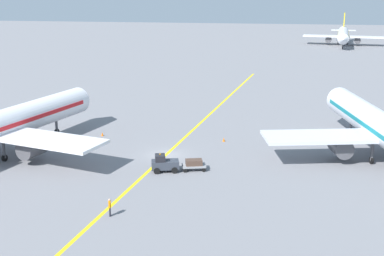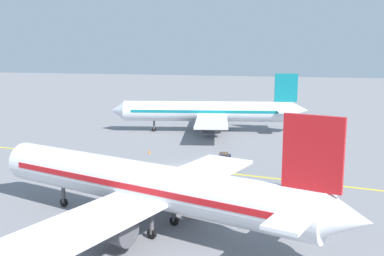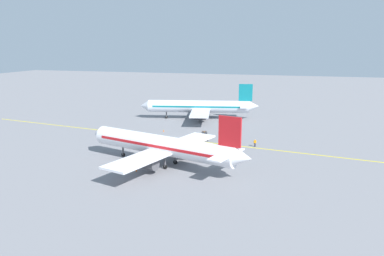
{
  "view_description": "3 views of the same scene",
  "coord_description": "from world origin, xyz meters",
  "px_view_note": "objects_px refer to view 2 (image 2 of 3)",
  "views": [
    {
      "loc": [
        12.02,
        -60.38,
        20.6
      ],
      "look_at": [
        2.94,
        1.91,
        3.0
      ],
      "focal_mm": 50.0,
      "sensor_mm": 36.0,
      "label": 1
    },
    {
      "loc": [
        -52.69,
        -15.96,
        14.74
      ],
      "look_at": [
        5.64,
        -0.01,
        4.16
      ],
      "focal_mm": 42.0,
      "sensor_mm": 36.0,
      "label": 2
    },
    {
      "loc": [
        -81.36,
        -26.67,
        21.81
      ],
      "look_at": [
        -4.2,
        -4.12,
        3.9
      ],
      "focal_mm": 35.0,
      "sensor_mm": 36.0,
      "label": 3
    }
  ],
  "objects_px": {
    "baggage_tug_dark": "(225,162)",
    "traffic_cone_by_wingtip": "(149,152)",
    "airplane_at_gate": "(148,185)",
    "airplane_adjacent_stand": "(209,112)",
    "traffic_cone_mid_apron": "(94,184)",
    "ground_crew_worker": "(327,174)",
    "baggage_cart_trailing": "(224,157)",
    "traffic_cone_near_nose": "(85,243)"
  },
  "relations": [
    {
      "from": "baggage_tug_dark",
      "to": "traffic_cone_near_nose",
      "type": "bearing_deg",
      "value": 166.44
    },
    {
      "from": "airplane_at_gate",
      "to": "baggage_tug_dark",
      "type": "bearing_deg",
      "value": -7.28
    },
    {
      "from": "ground_crew_worker",
      "to": "airplane_at_gate",
      "type": "bearing_deg",
      "value": 140.27
    },
    {
      "from": "baggage_tug_dark",
      "to": "airplane_at_gate",
      "type": "bearing_deg",
      "value": 172.72
    },
    {
      "from": "baggage_cart_trailing",
      "to": "airplane_adjacent_stand",
      "type": "bearing_deg",
      "value": 18.17
    },
    {
      "from": "baggage_tug_dark",
      "to": "traffic_cone_by_wingtip",
      "type": "bearing_deg",
      "value": 65.63
    },
    {
      "from": "airplane_at_gate",
      "to": "traffic_cone_mid_apron",
      "type": "relative_size",
      "value": 63.41
    },
    {
      "from": "airplane_at_gate",
      "to": "ground_crew_worker",
      "type": "bearing_deg",
      "value": -39.73
    },
    {
      "from": "airplane_at_gate",
      "to": "baggage_tug_dark",
      "type": "height_order",
      "value": "airplane_at_gate"
    },
    {
      "from": "traffic_cone_by_wingtip",
      "to": "ground_crew_worker",
      "type": "bearing_deg",
      "value": -108.5
    },
    {
      "from": "airplane_adjacent_stand",
      "to": "traffic_cone_by_wingtip",
      "type": "height_order",
      "value": "airplane_adjacent_stand"
    },
    {
      "from": "airplane_adjacent_stand",
      "to": "baggage_tug_dark",
      "type": "distance_m",
      "value": 25.78
    },
    {
      "from": "traffic_cone_mid_apron",
      "to": "baggage_cart_trailing",
      "type": "bearing_deg",
      "value": -39.18
    },
    {
      "from": "baggage_tug_dark",
      "to": "traffic_cone_by_wingtip",
      "type": "xyz_separation_m",
      "value": [
        5.54,
        12.23,
        -0.63
      ]
    },
    {
      "from": "traffic_cone_near_nose",
      "to": "traffic_cone_mid_apron",
      "type": "relative_size",
      "value": 1.0
    },
    {
      "from": "baggage_tug_dark",
      "to": "baggage_cart_trailing",
      "type": "bearing_deg",
      "value": 14.42
    },
    {
      "from": "traffic_cone_mid_apron",
      "to": "airplane_adjacent_stand",
      "type": "bearing_deg",
      "value": -7.45
    },
    {
      "from": "airplane_at_gate",
      "to": "baggage_cart_trailing",
      "type": "relative_size",
      "value": 12.17
    },
    {
      "from": "airplane_adjacent_stand",
      "to": "baggage_cart_trailing",
      "type": "distance_m",
      "value": 22.53
    },
    {
      "from": "baggage_tug_dark",
      "to": "traffic_cone_by_wingtip",
      "type": "distance_m",
      "value": 13.44
    },
    {
      "from": "baggage_cart_trailing",
      "to": "traffic_cone_by_wingtip",
      "type": "relative_size",
      "value": 5.21
    },
    {
      "from": "airplane_adjacent_stand",
      "to": "traffic_cone_mid_apron",
      "type": "height_order",
      "value": "airplane_adjacent_stand"
    },
    {
      "from": "traffic_cone_by_wingtip",
      "to": "baggage_cart_trailing",
      "type": "bearing_deg",
      "value": -101.62
    },
    {
      "from": "baggage_tug_dark",
      "to": "ground_crew_worker",
      "type": "xyz_separation_m",
      "value": [
        -2.6,
        -12.09,
        0.01
      ]
    },
    {
      "from": "traffic_cone_near_nose",
      "to": "baggage_cart_trailing",
      "type": "bearing_deg",
      "value": -10.45
    },
    {
      "from": "baggage_cart_trailing",
      "to": "ground_crew_worker",
      "type": "height_order",
      "value": "ground_crew_worker"
    },
    {
      "from": "ground_crew_worker",
      "to": "traffic_cone_near_nose",
      "type": "distance_m",
      "value": 28.66
    },
    {
      "from": "baggage_tug_dark",
      "to": "baggage_cart_trailing",
      "type": "relative_size",
      "value": 1.14
    },
    {
      "from": "traffic_cone_mid_apron",
      "to": "baggage_tug_dark",
      "type": "bearing_deg",
      "value": -48.37
    },
    {
      "from": "ground_crew_worker",
      "to": "traffic_cone_by_wingtip",
      "type": "height_order",
      "value": "ground_crew_worker"
    },
    {
      "from": "airplane_at_gate",
      "to": "baggage_cart_trailing",
      "type": "height_order",
      "value": "airplane_at_gate"
    },
    {
      "from": "airplane_at_gate",
      "to": "traffic_cone_by_wingtip",
      "type": "relative_size",
      "value": 63.41
    },
    {
      "from": "airplane_at_gate",
      "to": "airplane_adjacent_stand",
      "type": "relative_size",
      "value": 0.99
    },
    {
      "from": "airplane_at_gate",
      "to": "traffic_cone_mid_apron",
      "type": "height_order",
      "value": "airplane_at_gate"
    },
    {
      "from": "airplane_adjacent_stand",
      "to": "baggage_tug_dark",
      "type": "height_order",
      "value": "airplane_adjacent_stand"
    },
    {
      "from": "traffic_cone_mid_apron",
      "to": "traffic_cone_by_wingtip",
      "type": "xyz_separation_m",
      "value": [
        16.58,
        -0.19,
        0.0
      ]
    },
    {
      "from": "airplane_at_gate",
      "to": "airplane_adjacent_stand",
      "type": "xyz_separation_m",
      "value": [
        44.68,
        5.2,
        0.0
      ]
    },
    {
      "from": "airplane_at_gate",
      "to": "traffic_cone_near_nose",
      "type": "xyz_separation_m",
      "value": [
        -4.56,
        3.4,
        -3.43
      ]
    },
    {
      "from": "airplane_at_gate",
      "to": "traffic_cone_mid_apron",
      "type": "xyz_separation_m",
      "value": [
        9.22,
        9.83,
        -3.43
      ]
    },
    {
      "from": "airplane_at_gate",
      "to": "traffic_cone_near_nose",
      "type": "distance_m",
      "value": 6.65
    },
    {
      "from": "baggage_tug_dark",
      "to": "traffic_cone_mid_apron",
      "type": "relative_size",
      "value": 5.96
    },
    {
      "from": "airplane_adjacent_stand",
      "to": "ground_crew_worker",
      "type": "relative_size",
      "value": 21.02
    }
  ]
}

